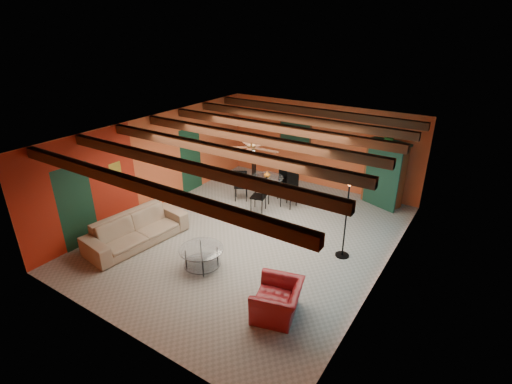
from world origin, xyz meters
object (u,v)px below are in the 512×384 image
Objects in this scene: armoire at (384,174)px; sofa at (137,229)px; vase at (267,165)px; dining_table at (267,184)px; armchair at (278,300)px; floor_lamp at (346,218)px; potted_plant at (390,135)px; coffee_table at (202,258)px.

sofa is at bearing -108.44° from armoire.
armoire is 9.25× the size of vase.
armchair is at bearing -56.28° from dining_table.
floor_lamp is 3.49m from potted_plant.
dining_table is 0.61m from vase.
potted_plant is 2.32× the size of vase.
armchair is at bearing -96.81° from floor_lamp.
armoire is (4.39, 5.50, 0.57)m from sofa.
potted_plant reaches higher than vase.
armchair is 4.82× the size of vase.
coffee_table is at bearing -80.31° from vase.
potted_plant is 3.56m from vase.
sofa is 7.25m from potted_plant.
floor_lamp reaches higher than armchair.
dining_table is 4.18× the size of potted_plant.
sofa is 2.04m from coffee_table.
armchair is 6.10m from potted_plant.
sofa is 1.27× the size of dining_table.
armoire is at bearing 28.57° from dining_table.
armchair is 5.09m from vase.
dining_table is at bearing -151.43° from potted_plant.
coffee_table is 6.22m from potted_plant.
floor_lamp is at bearing -56.81° from sofa.
floor_lamp is (0.08, -3.31, 0.06)m from armoire.
floor_lamp is at bearing 41.27° from coffee_table.
sofa is 2.55× the size of coffee_table.
dining_table is (-0.65, 3.82, 0.26)m from coffee_table.
sofa is 12.34× the size of vase.
dining_table is at bearing 99.69° from coffee_table.
armchair is at bearing -87.30° from sofa.
dining_table is at bearing 151.58° from floor_lamp.
coffee_table is 0.50× the size of dining_table.
armchair is 2.62m from floor_lamp.
floor_lamp reaches higher than armoire.
armchair is (4.17, -0.32, -0.05)m from sofa.
floor_lamp is at bearing -28.42° from vase.
coffee_table is (2.03, 0.05, -0.11)m from sofa.
coffee_table is at bearing -115.70° from armchair.
coffee_table is 3.33m from floor_lamp.
vase is at bearing -151.43° from potted_plant.
dining_table is (1.38, 3.86, 0.15)m from sofa.
sofa is at bearing -109.68° from dining_table.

